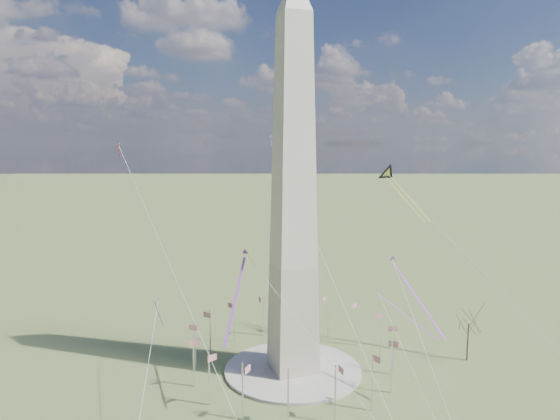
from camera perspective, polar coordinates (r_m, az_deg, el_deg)
name	(u,v)px	position (r m, az deg, el deg)	size (l,w,h in m)	color
ground	(293,371)	(138.28, 1.47, -17.93)	(2000.00, 2000.00, 0.00)	#5D6532
plaza	(293,370)	(138.11, 1.47, -17.78)	(36.00, 36.00, 0.80)	#ADA89E
washington_monument	(293,190)	(125.35, 1.55, 2.27)	(15.56, 15.56, 100.00)	beige
flagpole_ring	(293,345)	(135.31, 1.48, -15.15)	(54.40, 54.40, 13.00)	white
tree_near	(469,321)	(149.40, 20.76, -11.82)	(8.94, 8.94, 15.65)	#473A2B
kite_delta_black	(390,176)	(150.82, 12.41, 3.77)	(8.02, 18.92, 15.42)	black
kite_diamond_purple	(158,304)	(131.10, -13.73, -10.38)	(2.29, 2.80, 8.19)	#401D82
kite_streamer_left	(409,285)	(126.60, 14.55, -8.35)	(2.48, 21.42, 14.70)	#F52654
kite_streamer_mid	(239,281)	(123.38, -4.72, -8.13)	(12.15, 22.78, 16.95)	#F52654
kite_streamer_right	(399,309)	(152.60, 13.43, -10.97)	(13.17, 14.82, 12.83)	#F52654
kite_small_red	(119,147)	(154.73, -17.96, 6.87)	(1.31, 1.90, 4.01)	red
kite_small_white	(271,137)	(175.81, -1.03, 8.40)	(1.43, 2.11, 4.45)	silver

